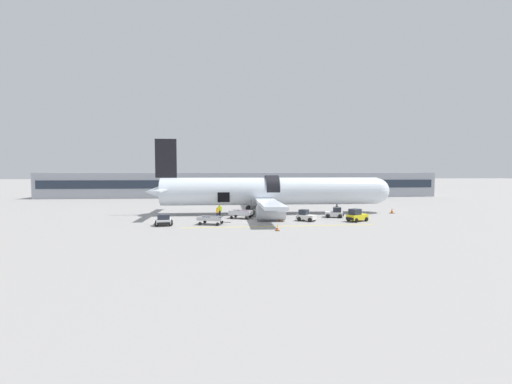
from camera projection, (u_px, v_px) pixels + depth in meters
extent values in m
plane|color=gray|center=(257.00, 220.00, 44.65)|extent=(500.00, 500.00, 0.00)
cube|color=yellow|center=(280.00, 226.00, 39.34)|extent=(22.48, 0.69, 0.01)
cube|color=#9EA3AD|center=(242.00, 185.00, 85.96)|extent=(95.93, 9.35, 5.97)
cube|color=#232D3D|center=(243.00, 184.00, 81.23)|extent=(94.02, 0.16, 1.91)
cylinder|color=silver|center=(272.00, 191.00, 50.89)|extent=(32.27, 4.05, 4.05)
sphere|color=silver|center=(376.00, 191.00, 52.29)|extent=(3.85, 3.85, 3.85)
cone|color=silver|center=(161.00, 192.00, 49.48)|extent=(4.66, 3.73, 3.73)
cylinder|color=black|center=(272.00, 189.00, 50.82)|extent=(1.94, 4.06, 4.06)
cube|color=black|center=(166.00, 158.00, 49.26)|extent=(3.04, 0.28, 5.59)
cube|color=silver|center=(161.00, 190.00, 45.81)|extent=(1.12, 7.45, 0.20)
cube|color=silver|center=(170.00, 188.00, 53.22)|extent=(1.12, 7.45, 0.20)
cube|color=silver|center=(269.00, 203.00, 43.62)|extent=(2.66, 13.31, 0.40)
cube|color=silver|center=(258.00, 195.00, 58.06)|extent=(2.66, 13.31, 0.40)
cylinder|color=#B2B7BF|center=(271.00, 212.00, 43.35)|extent=(3.59, 1.99, 1.99)
cylinder|color=#B2B7BF|center=(259.00, 202.00, 58.50)|extent=(3.59, 1.99, 1.99)
cube|color=black|center=(224.00, 197.00, 48.32)|extent=(1.70, 0.12, 1.40)
cylinder|color=#56565B|center=(337.00, 204.00, 51.88)|extent=(0.22, 0.22, 1.83)
sphere|color=black|center=(337.00, 210.00, 51.93)|extent=(1.03, 1.03, 1.03)
cylinder|color=#56565B|center=(251.00, 206.00, 48.01)|extent=(0.22, 0.22, 1.83)
sphere|color=black|center=(251.00, 213.00, 48.07)|extent=(1.03, 1.03, 1.03)
cylinder|color=#56565B|center=(249.00, 203.00, 53.43)|extent=(0.22, 0.22, 1.83)
sphere|color=black|center=(249.00, 208.00, 53.49)|extent=(1.03, 1.03, 1.03)
cube|color=yellow|center=(357.00, 217.00, 43.15)|extent=(3.06, 2.46, 0.65)
cube|color=#232833|center=(355.00, 212.00, 42.83)|extent=(1.62, 1.55, 0.73)
cube|color=black|center=(350.00, 219.00, 42.35)|extent=(0.65, 1.05, 0.32)
sphere|color=black|center=(349.00, 219.00, 43.13)|extent=(0.56, 0.56, 0.56)
sphere|color=black|center=(356.00, 220.00, 42.14)|extent=(0.56, 0.56, 0.56)
sphere|color=black|center=(359.00, 218.00, 44.19)|extent=(0.56, 0.56, 0.56)
sphere|color=black|center=(366.00, 219.00, 43.21)|extent=(0.56, 0.56, 0.56)
cube|color=silver|center=(334.00, 214.00, 46.92)|extent=(2.67, 2.10, 0.52)
cube|color=#232833|center=(337.00, 210.00, 46.81)|extent=(1.36, 1.53, 0.62)
cube|color=black|center=(343.00, 215.00, 46.70)|extent=(0.48, 1.35, 0.26)
sphere|color=black|center=(340.00, 216.00, 46.07)|extent=(0.56, 0.56, 0.56)
sphere|color=black|center=(339.00, 215.00, 47.49)|extent=(0.56, 0.56, 0.56)
sphere|color=black|center=(328.00, 216.00, 46.37)|extent=(0.56, 0.56, 0.56)
sphere|color=black|center=(328.00, 215.00, 47.78)|extent=(0.56, 0.56, 0.56)
cube|color=white|center=(164.00, 221.00, 40.11)|extent=(1.99, 2.71, 0.49)
cube|color=#232833|center=(164.00, 217.00, 39.66)|extent=(1.54, 1.32, 0.60)
cube|color=black|center=(164.00, 224.00, 38.86)|extent=(1.46, 0.35, 0.25)
sphere|color=black|center=(157.00, 224.00, 39.12)|extent=(0.56, 0.56, 0.56)
sphere|color=black|center=(171.00, 224.00, 39.49)|extent=(0.56, 0.56, 0.56)
sphere|color=black|center=(157.00, 222.00, 40.76)|extent=(0.56, 0.56, 0.56)
sphere|color=black|center=(171.00, 222.00, 41.13)|extent=(0.56, 0.56, 0.56)
cube|color=silver|center=(307.00, 217.00, 43.45)|extent=(2.49, 2.36, 0.56)
cube|color=#232833|center=(304.00, 212.00, 43.64)|extent=(1.43, 1.43, 0.65)
cube|color=black|center=(298.00, 217.00, 44.12)|extent=(0.79, 0.91, 0.28)
sphere|color=black|center=(303.00, 218.00, 44.37)|extent=(0.56, 0.56, 0.56)
sphere|color=black|center=(299.00, 219.00, 43.43)|extent=(0.56, 0.56, 0.56)
sphere|color=black|center=(314.00, 219.00, 43.50)|extent=(0.56, 0.56, 0.56)
sphere|color=black|center=(310.00, 220.00, 42.56)|extent=(0.56, 0.56, 0.56)
cube|color=silver|center=(241.00, 214.00, 45.82)|extent=(3.38, 2.67, 0.05)
cube|color=silver|center=(251.00, 213.00, 45.37)|extent=(0.69, 1.55, 0.52)
cube|color=silver|center=(239.00, 213.00, 45.05)|extent=(2.72, 1.17, 0.52)
cube|color=silver|center=(243.00, 212.00, 46.57)|extent=(2.72, 1.17, 0.52)
cube|color=#333338|center=(255.00, 217.00, 45.26)|extent=(0.86, 0.42, 0.06)
sphere|color=black|center=(246.00, 218.00, 44.75)|extent=(0.40, 0.40, 0.40)
sphere|color=black|center=(250.00, 216.00, 46.32)|extent=(0.40, 0.40, 0.40)
sphere|color=black|center=(231.00, 217.00, 45.37)|extent=(0.40, 0.40, 0.40)
sphere|color=black|center=(236.00, 216.00, 46.94)|extent=(0.40, 0.40, 0.40)
cube|color=#721951|center=(241.00, 213.00, 45.63)|extent=(0.53, 0.47, 0.33)
cube|color=#721951|center=(245.00, 212.00, 45.95)|extent=(0.53, 0.32, 0.43)
cube|color=#4C1E1E|center=(234.00, 212.00, 45.95)|extent=(0.44, 0.38, 0.42)
cube|color=#2D2D33|center=(238.00, 212.00, 45.87)|extent=(0.39, 0.32, 0.48)
cube|color=#B7BABF|center=(211.00, 220.00, 40.63)|extent=(3.41, 2.46, 0.05)
cube|color=#B7BABF|center=(223.00, 218.00, 40.32)|extent=(0.53, 1.62, 0.37)
cube|color=#B7BABF|center=(209.00, 219.00, 39.83)|extent=(2.90, 0.90, 0.37)
cube|color=#B7BABF|center=(213.00, 217.00, 41.40)|extent=(2.90, 0.90, 0.37)
cube|color=#333338|center=(227.00, 222.00, 40.25)|extent=(0.89, 0.33, 0.06)
sphere|color=black|center=(218.00, 224.00, 39.62)|extent=(0.40, 0.40, 0.40)
sphere|color=black|center=(222.00, 222.00, 41.26)|extent=(0.40, 0.40, 0.40)
sphere|color=black|center=(200.00, 224.00, 40.04)|extent=(0.40, 0.40, 0.40)
sphere|color=black|center=(205.00, 222.00, 41.68)|extent=(0.40, 0.40, 0.40)
cube|color=#2D2D33|center=(208.00, 218.00, 40.63)|extent=(0.52, 0.39, 0.33)
cube|color=#1E2347|center=(204.00, 218.00, 40.42)|extent=(0.38, 0.21, 0.36)
cube|color=#2D2D33|center=(221.00, 218.00, 40.55)|extent=(0.51, 0.24, 0.30)
cylinder|color=black|center=(220.00, 214.00, 47.41)|extent=(0.34, 0.34, 0.86)
cylinder|color=#B7E019|center=(220.00, 208.00, 47.36)|extent=(0.43, 0.43, 0.68)
sphere|color=#9E7556|center=(220.00, 205.00, 47.33)|extent=(0.24, 0.24, 0.24)
cylinder|color=#B7E019|center=(218.00, 209.00, 47.32)|extent=(0.14, 0.14, 0.62)
cylinder|color=#B7E019|center=(221.00, 209.00, 47.40)|extent=(0.14, 0.14, 0.62)
cylinder|color=black|center=(260.00, 215.00, 46.30)|extent=(0.42, 0.42, 0.82)
cylinder|color=#CCE523|center=(260.00, 210.00, 46.26)|extent=(0.54, 0.54, 0.65)
sphere|color=beige|center=(260.00, 206.00, 46.23)|extent=(0.23, 0.23, 0.23)
cylinder|color=#CCE523|center=(261.00, 210.00, 46.41)|extent=(0.17, 0.17, 0.60)
cylinder|color=#CCE523|center=(259.00, 210.00, 46.12)|extent=(0.17, 0.17, 0.60)
cylinder|color=#1E2338|center=(218.00, 215.00, 46.20)|extent=(0.34, 0.34, 0.75)
cylinder|color=orange|center=(217.00, 210.00, 46.16)|extent=(0.44, 0.44, 0.59)
sphere|color=beige|center=(217.00, 207.00, 46.13)|extent=(0.21, 0.21, 0.21)
cylinder|color=orange|center=(217.00, 211.00, 45.96)|extent=(0.14, 0.14, 0.54)
cylinder|color=orange|center=(218.00, 211.00, 46.37)|extent=(0.14, 0.14, 0.54)
cube|color=black|center=(392.00, 213.00, 51.55)|extent=(0.63, 0.63, 0.03)
cone|color=orange|center=(392.00, 211.00, 51.52)|extent=(0.47, 0.47, 0.80)
cylinder|color=white|center=(392.00, 210.00, 51.52)|extent=(0.27, 0.27, 0.10)
cube|color=black|center=(277.00, 231.00, 36.37)|extent=(0.45, 0.45, 0.03)
cone|color=orange|center=(277.00, 228.00, 36.35)|extent=(0.33, 0.33, 0.65)
cylinder|color=white|center=(277.00, 227.00, 36.35)|extent=(0.19, 0.19, 0.08)
cube|color=black|center=(281.00, 221.00, 43.27)|extent=(0.50, 0.50, 0.03)
cone|color=orange|center=(281.00, 218.00, 43.25)|extent=(0.37, 0.37, 0.74)
cylinder|color=white|center=(281.00, 218.00, 43.25)|extent=(0.21, 0.21, 0.09)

